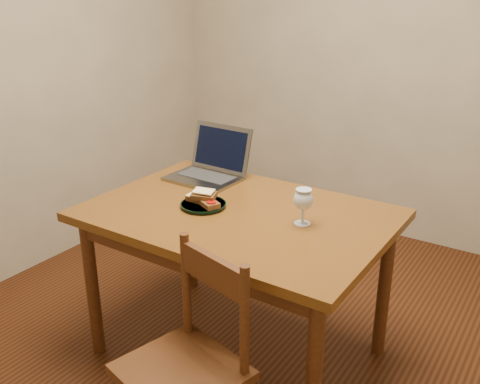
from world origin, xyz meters
The scene contains 11 objects.
floor centered at (0.00, 0.00, -0.01)m, with size 3.20×3.20×0.02m, color black.
back_wall centered at (0.00, 1.61, 1.30)m, with size 3.20×0.02×2.60m, color gray.
left_wall centered at (-1.61, 0.00, 1.30)m, with size 0.02×3.20×2.60m, color gray.
table centered at (-0.05, -0.10, 0.65)m, with size 1.30×0.90×0.74m.
chair centered at (0.15, -0.73, 0.46)m, with size 0.47×0.46×0.42m.
plate centered at (-0.21, -0.15, 0.75)m, with size 0.21×0.21×0.02m, color black.
sandwich_cheese centered at (-0.24, -0.14, 0.77)m, with size 0.10×0.06×0.03m, color #381E0C, non-canonical shape.
sandwich_tomato centered at (-0.17, -0.16, 0.77)m, with size 0.10×0.06×0.03m, color #381E0C, non-canonical shape.
sandwich_top centered at (-0.21, -0.15, 0.80)m, with size 0.11×0.06×0.03m, color #381E0C, non-canonical shape.
milk_glass centered at (0.25, -0.07, 0.82)m, with size 0.08×0.08×0.16m, color white, non-canonical shape.
laptop centered at (-0.42, 0.20, 0.81)m, with size 0.36×0.33×0.25m.
Camera 1 is at (1.14, -1.90, 1.67)m, focal length 40.00 mm.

